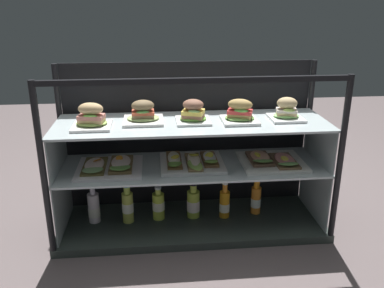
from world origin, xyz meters
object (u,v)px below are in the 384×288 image
(juice_bottle_front_right_end, at_px, (94,208))
(juice_bottle_back_center, at_px, (256,199))
(juice_bottle_front_fourth, at_px, (158,205))
(juice_bottle_tucked_behind, at_px, (128,206))
(open_sandwich_tray_left_of_center, at_px, (110,166))
(open_sandwich_tray_near_right_corner, at_px, (192,162))
(plated_roll_sandwich_far_right, at_px, (287,111))
(open_sandwich_tray_near_left_corner, at_px, (272,161))
(plated_roll_sandwich_mid_right, at_px, (143,114))
(juice_bottle_back_left, at_px, (225,204))
(plated_roll_sandwich_center, at_px, (91,118))
(plated_roll_sandwich_left_of_center, at_px, (193,113))
(plated_roll_sandwich_right_of_center, at_px, (240,113))
(juice_bottle_front_middle, at_px, (193,203))

(juice_bottle_front_right_end, xyz_separation_m, juice_bottle_back_center, (0.92, 0.01, 0.00))
(juice_bottle_front_fourth, bearing_deg, juice_bottle_tucked_behind, -173.67)
(open_sandwich_tray_left_of_center, height_order, open_sandwich_tray_near_right_corner, open_sandwich_tray_near_right_corner)
(open_sandwich_tray_near_right_corner, bearing_deg, juice_bottle_back_center, 6.96)
(plated_roll_sandwich_far_right, relative_size, open_sandwich_tray_near_left_corner, 0.51)
(plated_roll_sandwich_mid_right, xyz_separation_m, juice_bottle_back_left, (0.44, -0.01, -0.54))
(juice_bottle_tucked_behind, xyz_separation_m, juice_bottle_front_fourth, (0.17, 0.02, -0.01))
(plated_roll_sandwich_center, bearing_deg, plated_roll_sandwich_left_of_center, 4.78)
(juice_bottle_front_right_end, relative_size, juice_bottle_tucked_behind, 0.98)
(plated_roll_sandwich_center, height_order, plated_roll_sandwich_mid_right, plated_roll_sandwich_center)
(plated_roll_sandwich_left_of_center, xyz_separation_m, plated_roll_sandwich_right_of_center, (0.24, -0.02, -0.00))
(plated_roll_sandwich_mid_right, height_order, juice_bottle_tucked_behind, plated_roll_sandwich_mid_right)
(juice_bottle_back_center, bearing_deg, juice_bottle_front_right_end, -179.26)
(plated_roll_sandwich_right_of_center, bearing_deg, plated_roll_sandwich_left_of_center, 175.13)
(plated_roll_sandwich_mid_right, height_order, open_sandwich_tray_near_right_corner, plated_roll_sandwich_mid_right)
(plated_roll_sandwich_far_right, relative_size, juice_bottle_front_fourth, 0.88)
(open_sandwich_tray_near_right_corner, distance_m, juice_bottle_front_right_end, 0.61)
(plated_roll_sandwich_center, height_order, plated_roll_sandwich_far_right, plated_roll_sandwich_center)
(juice_bottle_back_center, bearing_deg, plated_roll_sandwich_left_of_center, -172.55)
(open_sandwich_tray_near_right_corner, height_order, juice_bottle_front_fourth, open_sandwich_tray_near_right_corner)
(juice_bottle_tucked_behind, xyz_separation_m, juice_bottle_back_center, (0.74, 0.03, -0.01))
(plated_roll_sandwich_far_right, bearing_deg, plated_roll_sandwich_center, -177.79)
(open_sandwich_tray_near_right_corner, bearing_deg, juice_bottle_front_middle, 74.62)
(plated_roll_sandwich_right_of_center, bearing_deg, open_sandwich_tray_near_left_corner, -1.19)
(juice_bottle_front_middle, bearing_deg, plated_roll_sandwich_far_right, -5.14)
(juice_bottle_front_right_end, height_order, juice_bottle_front_fourth, juice_bottle_front_right_end)
(open_sandwich_tray_near_left_corner, relative_size, juice_bottle_back_center, 1.54)
(juice_bottle_back_left, bearing_deg, juice_bottle_tucked_behind, -179.78)
(open_sandwich_tray_near_left_corner, bearing_deg, plated_roll_sandwich_mid_right, 175.80)
(open_sandwich_tray_near_right_corner, height_order, open_sandwich_tray_near_left_corner, open_sandwich_tray_near_left_corner)
(open_sandwich_tray_near_right_corner, relative_size, juice_bottle_tucked_behind, 1.49)
(plated_roll_sandwich_left_of_center, distance_m, juice_bottle_front_middle, 0.55)
(plated_roll_sandwich_center, xyz_separation_m, open_sandwich_tray_near_right_corner, (0.51, 0.05, -0.27))
(plated_roll_sandwich_mid_right, bearing_deg, open_sandwich_tray_left_of_center, -166.42)
(open_sandwich_tray_near_left_corner, bearing_deg, juice_bottle_front_fourth, 174.32)
(plated_roll_sandwich_far_right, height_order, juice_bottle_back_left, plated_roll_sandwich_far_right)
(plated_roll_sandwich_left_of_center, height_order, plated_roll_sandwich_right_of_center, same)
(open_sandwich_tray_near_right_corner, distance_m, juice_bottle_tucked_behind, 0.44)
(plated_roll_sandwich_center, relative_size, plated_roll_sandwich_right_of_center, 1.04)
(plated_roll_sandwich_right_of_center, relative_size, juice_bottle_front_right_end, 0.82)
(plated_roll_sandwich_right_of_center, xyz_separation_m, juice_bottle_front_fourth, (-0.43, 0.06, -0.54))
(plated_roll_sandwich_mid_right, distance_m, juice_bottle_front_right_end, 0.61)
(juice_bottle_front_middle, xyz_separation_m, juice_bottle_back_center, (0.37, 0.01, 0.00))
(open_sandwich_tray_near_right_corner, relative_size, juice_bottle_front_fourth, 1.74)
(plated_roll_sandwich_mid_right, relative_size, juice_bottle_front_right_end, 0.92)
(plated_roll_sandwich_mid_right, xyz_separation_m, open_sandwich_tray_near_right_corner, (0.25, -0.02, -0.27))
(plated_roll_sandwich_mid_right, distance_m, juice_bottle_front_middle, 0.60)
(juice_bottle_front_right_end, height_order, juice_bottle_front_middle, juice_bottle_front_right_end)
(plated_roll_sandwich_far_right, bearing_deg, juice_bottle_front_right_end, 177.79)
(juice_bottle_front_middle, distance_m, juice_bottle_back_left, 0.18)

